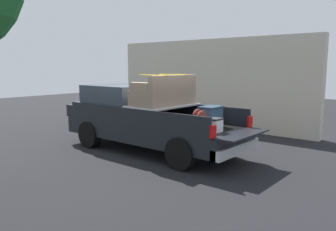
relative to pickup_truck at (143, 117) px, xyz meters
name	(u,v)px	position (x,y,z in m)	size (l,w,h in m)	color
ground_plane	(152,151)	(-0.36, 0.00, -0.96)	(40.00, 40.00, 0.00)	black
pickup_truck	(143,117)	(0.00, 0.00, 0.00)	(6.05, 2.06, 2.23)	black
building_facade	(207,83)	(0.76, -4.56, 0.79)	(8.98, 0.36, 3.51)	beige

